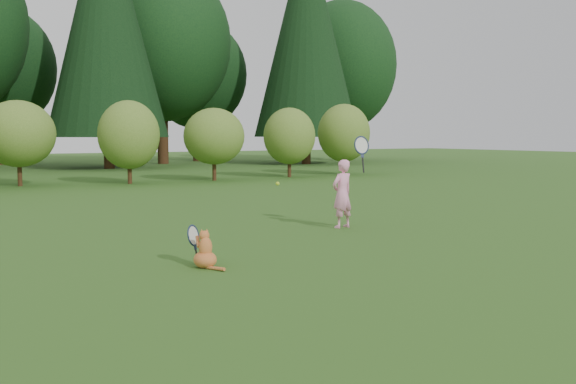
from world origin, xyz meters
TOP-DOWN VIEW (x-y plane):
  - ground at (0.00, 0.00)m, footprint 100.00×100.00m
  - shrub_row at (0.00, 13.00)m, footprint 28.00×3.00m
  - woodland_backdrop at (0.00, 23.00)m, footprint 48.00×10.00m
  - child at (1.47, 1.07)m, footprint 0.68×0.44m
  - cat at (-1.93, -0.77)m, footprint 0.33×0.64m
  - tennis_ball at (0.39, 1.46)m, footprint 0.07×0.07m

SIDE VIEW (x-z plane):
  - ground at x=0.00m, z-range 0.00..0.00m
  - cat at x=-1.93m, z-range -0.08..0.56m
  - child at x=1.47m, z-range -0.26..1.50m
  - tennis_ball at x=0.39m, z-range 0.75..0.82m
  - shrub_row at x=0.00m, z-range 0.00..2.80m
  - woodland_backdrop at x=0.00m, z-range 0.00..15.00m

